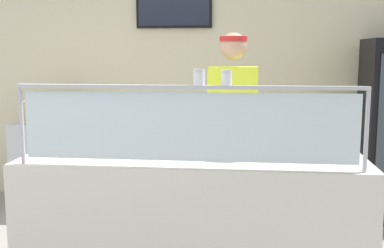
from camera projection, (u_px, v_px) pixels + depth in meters
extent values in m
cube|color=beige|center=(214.00, 77.00, 5.15)|extent=(6.57, 0.08, 2.70)
cube|color=black|center=(174.00, 8.00, 5.03)|extent=(0.80, 0.04, 0.42)
cube|color=#1E2333|center=(174.00, 7.00, 5.01)|extent=(0.75, 0.01, 0.37)
cube|color=silver|center=(193.00, 227.00, 3.12)|extent=(2.17, 0.73, 0.95)
cylinder|color=#B2B5BC|center=(22.00, 124.00, 2.82)|extent=(0.02, 0.02, 0.48)
cylinder|color=#B2B5BC|center=(367.00, 130.00, 2.61)|extent=(0.02, 0.02, 0.48)
cube|color=silver|center=(188.00, 127.00, 2.71)|extent=(1.91, 0.01, 0.40)
cube|color=#B2B5BC|center=(187.00, 87.00, 2.68)|extent=(1.97, 0.06, 0.02)
cylinder|color=#9EA0A8|center=(223.00, 153.00, 3.12)|extent=(0.51, 0.51, 0.01)
cylinder|color=tan|center=(223.00, 151.00, 3.12)|extent=(0.49, 0.49, 0.02)
cylinder|color=gold|center=(223.00, 149.00, 3.12)|extent=(0.43, 0.43, 0.01)
cube|color=#ADAFB7|center=(220.00, 149.00, 3.10)|extent=(0.15, 0.29, 0.01)
cylinder|color=white|center=(199.00, 79.00, 2.67)|extent=(0.07, 0.07, 0.07)
cylinder|color=white|center=(199.00, 81.00, 2.67)|extent=(0.06, 0.06, 0.05)
cylinder|color=silver|center=(199.00, 71.00, 2.66)|extent=(0.06, 0.06, 0.02)
cylinder|color=white|center=(227.00, 79.00, 2.65)|extent=(0.06, 0.06, 0.07)
cylinder|color=red|center=(227.00, 81.00, 2.65)|extent=(0.05, 0.05, 0.04)
cylinder|color=silver|center=(227.00, 71.00, 2.64)|extent=(0.06, 0.06, 0.02)
cylinder|color=#23232D|center=(218.00, 194.00, 3.85)|extent=(0.13, 0.13, 0.95)
cylinder|color=#23232D|center=(245.00, 195.00, 3.83)|extent=(0.13, 0.13, 0.95)
cube|color=#D8EA33|center=(233.00, 102.00, 3.73)|extent=(0.38, 0.21, 0.55)
sphere|color=tan|center=(233.00, 46.00, 3.67)|extent=(0.21, 0.21, 0.21)
cylinder|color=red|center=(233.00, 39.00, 3.66)|extent=(0.21, 0.21, 0.04)
cylinder|color=tan|center=(256.00, 118.00, 3.51)|extent=(0.08, 0.34, 0.08)
cube|color=#B7BABF|center=(53.00, 165.00, 4.98)|extent=(0.70, 0.55, 0.90)
cube|color=tan|center=(52.00, 120.00, 4.91)|extent=(0.44, 0.44, 0.04)
cube|color=tan|center=(50.00, 115.00, 4.90)|extent=(0.43, 0.43, 0.04)
cube|color=tan|center=(50.00, 111.00, 4.90)|extent=(0.45, 0.45, 0.04)
cube|color=tan|center=(49.00, 107.00, 4.89)|extent=(0.44, 0.44, 0.04)
cube|color=tan|center=(50.00, 102.00, 4.88)|extent=(0.44, 0.44, 0.04)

